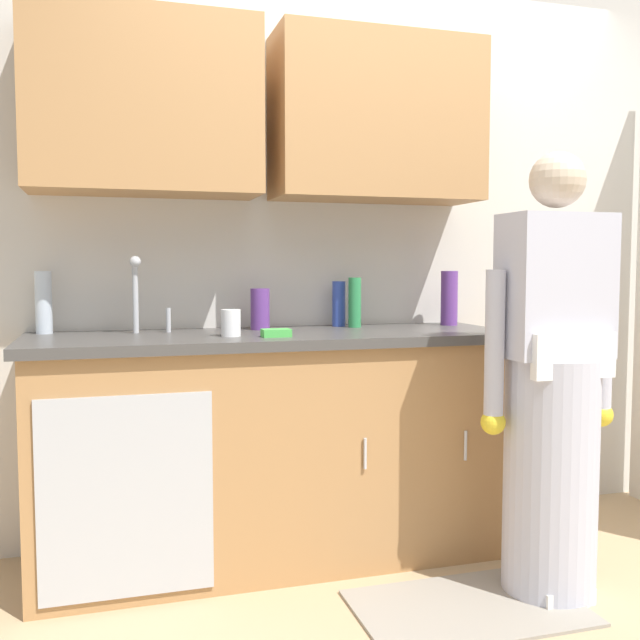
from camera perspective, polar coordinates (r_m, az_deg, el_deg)
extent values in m
plane|color=tan|center=(2.75, 12.19, -21.96)|extent=(9.00, 9.00, 0.00)
cube|color=beige|center=(3.43, 4.03, 6.59)|extent=(4.80, 0.10, 2.70)
cube|color=#B27F4C|center=(3.06, -13.79, 16.22)|extent=(0.91, 0.34, 0.70)
cube|color=#B27F4C|center=(3.26, 4.55, 15.57)|extent=(0.91, 0.34, 0.70)
cube|color=#B27F4C|center=(3.03, -3.62, -10.30)|extent=(1.90, 0.60, 0.90)
cube|color=#B7BABF|center=(2.67, -15.07, -13.42)|extent=(0.60, 0.01, 0.72)
cylinder|color=silver|center=(2.81, 3.60, -10.52)|extent=(0.01, 0.01, 0.12)
cylinder|color=silver|center=(2.98, 11.47, -9.73)|extent=(0.01, 0.01, 0.12)
cube|color=#474442|center=(2.94, -3.67, -1.41)|extent=(1.96, 0.66, 0.04)
cube|color=#B7BABF|center=(2.87, -13.46, -1.75)|extent=(0.50, 0.36, 0.03)
cylinder|color=#B7BABF|center=(3.01, -14.43, 1.84)|extent=(0.02, 0.02, 0.30)
sphere|color=#B7BABF|center=(2.95, -14.44, 4.51)|extent=(0.04, 0.04, 0.04)
cylinder|color=#B7BABF|center=(3.02, -11.93, -0.01)|extent=(0.02, 0.02, 0.10)
cube|color=white|center=(2.97, 17.84, -19.40)|extent=(0.20, 0.26, 0.06)
cylinder|color=silver|center=(2.84, 17.80, -11.67)|extent=(0.34, 0.34, 0.88)
cube|color=silver|center=(2.74, 18.13, 2.58)|extent=(0.38, 0.22, 0.52)
sphere|color=#CBB295|center=(2.75, 18.32, 10.50)|extent=(0.20, 0.20, 0.20)
cube|color=white|center=(2.66, 19.49, -2.69)|extent=(0.32, 0.04, 0.16)
cylinder|color=silver|center=(2.65, 13.67, -2.05)|extent=(0.07, 0.07, 0.55)
sphere|color=yellow|center=(2.69, 13.57, -7.89)|extent=(0.09, 0.09, 0.09)
cylinder|color=silver|center=(2.90, 21.55, -1.68)|extent=(0.07, 0.07, 0.55)
sphere|color=yellow|center=(2.94, 21.40, -7.01)|extent=(0.09, 0.09, 0.09)
cube|color=gray|center=(2.79, 11.65, -21.45)|extent=(0.80, 0.50, 0.01)
cylinder|color=#66388C|center=(3.36, 10.21, 1.72)|extent=(0.08, 0.08, 0.25)
cylinder|color=silver|center=(3.09, -21.08, 1.30)|extent=(0.07, 0.07, 0.25)
cylinder|color=#66388C|center=(3.09, -4.78, 0.87)|extent=(0.08, 0.08, 0.18)
cylinder|color=#334CB2|center=(3.25, 1.50, 1.29)|extent=(0.06, 0.06, 0.20)
cylinder|color=#2D8C4C|center=(3.19, 2.77, 1.40)|extent=(0.06, 0.06, 0.22)
cylinder|color=white|center=(2.81, -7.08, -0.23)|extent=(0.08, 0.08, 0.10)
cube|color=#4CBF4C|center=(2.77, -3.50, -1.03)|extent=(0.11, 0.07, 0.03)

